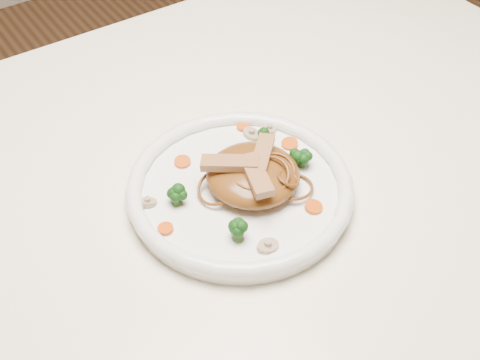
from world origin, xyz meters
TOP-DOWN VIEW (x-y plane):
  - table at (0.00, 0.00)m, footprint 1.20×0.80m
  - plate at (-0.02, -0.07)m, footprint 0.30×0.30m
  - noodle_mound at (-0.01, -0.07)m, footprint 0.13×0.13m
  - chicken_a at (0.01, -0.07)m, footprint 0.06×0.06m
  - chicken_b at (-0.03, -0.06)m, footprint 0.07×0.06m
  - chicken_c at (-0.02, -0.09)m, footprint 0.04×0.07m
  - broccoli_0 at (0.05, -0.02)m, footprint 0.03×0.03m
  - broccoli_1 at (-0.10, -0.05)m, footprint 0.03×0.03m
  - broccoli_2 at (-0.07, -0.13)m, footprint 0.04×0.04m
  - broccoli_3 at (0.07, -0.08)m, footprint 0.03×0.03m
  - carrot_0 at (0.05, 0.02)m, footprint 0.02×0.02m
  - carrot_1 at (-0.13, -0.08)m, footprint 0.02×0.02m
  - carrot_2 at (0.08, -0.04)m, footprint 0.02×0.02m
  - carrot_3 at (-0.06, 0.01)m, footprint 0.02×0.02m
  - carrot_4 at (0.03, -0.15)m, footprint 0.03×0.03m
  - mushroom_0 at (-0.05, -0.16)m, footprint 0.03×0.03m
  - mushroom_1 at (0.07, -0.00)m, footprint 0.03×0.03m
  - mushroom_2 at (-0.13, -0.03)m, footprint 0.03×0.03m
  - mushroom_3 at (0.05, 0.00)m, footprint 0.03×0.03m

SIDE VIEW (x-z plane):
  - table at x=0.00m, z-range 0.28..1.03m
  - plate at x=-0.02m, z-range 0.75..0.77m
  - carrot_0 at x=0.05m, z-range 0.77..0.77m
  - carrot_1 at x=-0.13m, z-range 0.77..0.77m
  - carrot_2 at x=0.08m, z-range 0.77..0.77m
  - carrot_3 at x=-0.06m, z-range 0.77..0.77m
  - carrot_4 at x=0.03m, z-range 0.77..0.77m
  - mushroom_0 at x=-0.05m, z-range 0.77..0.77m
  - mushroom_1 at x=0.07m, z-range 0.77..0.77m
  - mushroom_2 at x=-0.13m, z-range 0.77..0.77m
  - mushroom_3 at x=0.05m, z-range 0.77..0.77m
  - broccoli_0 at x=0.05m, z-range 0.77..0.79m
  - broccoli_3 at x=0.07m, z-range 0.77..0.79m
  - broccoli_1 at x=-0.10m, z-range 0.77..0.79m
  - broccoli_2 at x=-0.07m, z-range 0.77..0.80m
  - noodle_mound at x=-0.01m, z-range 0.76..0.80m
  - chicken_a at x=0.01m, z-range 0.80..0.81m
  - chicken_b at x=-0.03m, z-range 0.80..0.81m
  - chicken_c at x=-0.02m, z-range 0.80..0.81m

